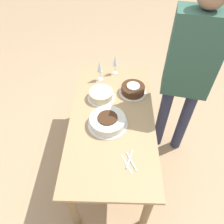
{
  "coord_description": "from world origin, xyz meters",
  "views": [
    {
      "loc": [
        -1.3,
        -0.04,
        2.19
      ],
      "look_at": [
        0.0,
        0.0,
        0.77
      ],
      "focal_mm": 35.0,
      "sensor_mm": 36.0,
      "label": 1
    }
  ],
  "objects_px": {
    "cake_back_decorated": "(101,95)",
    "wine_glass_near": "(115,61)",
    "cake_front_chocolate": "(133,89)",
    "wine_glass_far": "(100,67)",
    "cake_center_white": "(108,121)",
    "person_cutting": "(189,70)"
  },
  "relations": [
    {
      "from": "cake_back_decorated",
      "to": "wine_glass_near",
      "type": "bearing_deg",
      "value": -17.93
    },
    {
      "from": "cake_front_chocolate",
      "to": "cake_back_decorated",
      "type": "distance_m",
      "value": 0.32
    },
    {
      "from": "wine_glass_far",
      "to": "wine_glass_near",
      "type": "bearing_deg",
      "value": -53.54
    },
    {
      "from": "cake_back_decorated",
      "to": "wine_glass_far",
      "type": "height_order",
      "value": "wine_glass_far"
    },
    {
      "from": "cake_front_chocolate",
      "to": "wine_glass_near",
      "type": "xyz_separation_m",
      "value": [
        0.31,
        0.18,
        0.12
      ]
    },
    {
      "from": "cake_front_chocolate",
      "to": "wine_glass_far",
      "type": "bearing_deg",
      "value": 60.11
    },
    {
      "from": "cake_center_white",
      "to": "person_cutting",
      "type": "height_order",
      "value": "person_cutting"
    },
    {
      "from": "cake_back_decorated",
      "to": "person_cutting",
      "type": "distance_m",
      "value": 0.82
    },
    {
      "from": "cake_center_white",
      "to": "wine_glass_far",
      "type": "xyz_separation_m",
      "value": [
        0.61,
        0.1,
        0.12
      ]
    },
    {
      "from": "cake_back_decorated",
      "to": "person_cutting",
      "type": "bearing_deg",
      "value": -91.1
    },
    {
      "from": "cake_back_decorated",
      "to": "wine_glass_near",
      "type": "relative_size",
      "value": 1.19
    },
    {
      "from": "wine_glass_far",
      "to": "person_cutting",
      "type": "relative_size",
      "value": 0.13
    },
    {
      "from": "wine_glass_far",
      "to": "person_cutting",
      "type": "distance_m",
      "value": 0.86
    },
    {
      "from": "cake_back_decorated",
      "to": "cake_center_white",
      "type": "bearing_deg",
      "value": -166.89
    },
    {
      "from": "cake_center_white",
      "to": "cake_front_chocolate",
      "type": "height_order",
      "value": "same"
    },
    {
      "from": "cake_center_white",
      "to": "cake_back_decorated",
      "type": "height_order",
      "value": "cake_center_white"
    },
    {
      "from": "wine_glass_near",
      "to": "cake_center_white",
      "type": "bearing_deg",
      "value": 175.98
    },
    {
      "from": "wine_glass_far",
      "to": "person_cutting",
      "type": "bearing_deg",
      "value": -110.65
    },
    {
      "from": "cake_center_white",
      "to": "wine_glass_near",
      "type": "relative_size",
      "value": 1.55
    },
    {
      "from": "wine_glass_near",
      "to": "wine_glass_far",
      "type": "height_order",
      "value": "wine_glass_far"
    },
    {
      "from": "person_cutting",
      "to": "wine_glass_near",
      "type": "bearing_deg",
      "value": -21.44
    },
    {
      "from": "person_cutting",
      "to": "wine_glass_far",
      "type": "bearing_deg",
      "value": -8.97
    }
  ]
}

